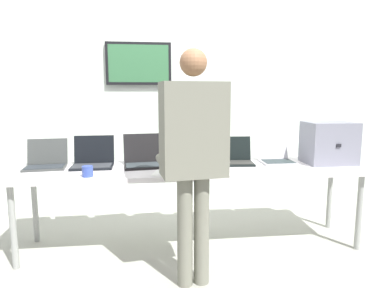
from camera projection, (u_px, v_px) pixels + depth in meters
name	position (u px, v px, depth m)	size (l,w,h in m)	color
ground	(193.00, 247.00, 3.10)	(8.00, 8.00, 0.04)	#9A9B8F
back_wall	(181.00, 102.00, 4.02)	(8.00, 0.11, 2.53)	silver
workbench	(193.00, 172.00, 2.99)	(3.09, 0.70, 0.73)	silver
equipment_box	(329.00, 143.00, 3.13)	(0.44, 0.34, 0.39)	slate
laptop_station_0	(46.00, 161.00, 2.96)	(0.37, 0.33, 0.24)	#373A38
laptop_station_1	(93.00, 160.00, 3.01)	(0.36, 0.32, 0.27)	black
laptop_station_2	(143.00, 159.00, 3.04)	(0.37, 0.36, 0.28)	black
laptop_station_3	(188.00, 158.00, 3.10)	(0.33, 0.32, 0.27)	black
laptop_station_4	(235.00, 157.00, 3.14)	(0.34, 0.30, 0.24)	black
laptop_station_5	(275.00, 156.00, 3.21)	(0.30, 0.34, 0.25)	#B1B1B7
person	(193.00, 146.00, 2.33)	(0.49, 0.63, 1.67)	slate
coffee_mug	(88.00, 171.00, 2.64)	(0.09, 0.09, 0.09)	#34499F
paper_sheet	(167.00, 172.00, 2.79)	(0.28, 0.34, 0.00)	white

